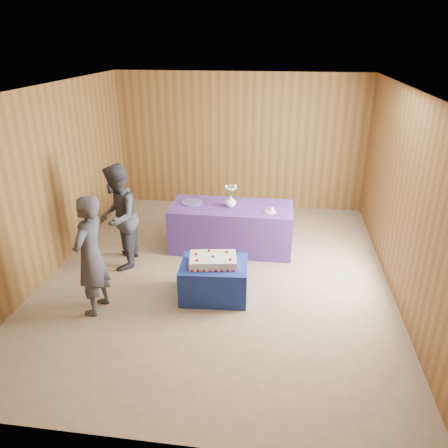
% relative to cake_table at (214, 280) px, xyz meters
% --- Properties ---
extents(ground, '(6.00, 6.00, 0.00)m').
position_rel_cake_table_xyz_m(ground, '(-0.03, 0.57, -0.25)').
color(ground, gray).
rests_on(ground, ground).
extents(room_shell, '(5.04, 6.04, 2.72)m').
position_rel_cake_table_xyz_m(room_shell, '(-0.03, 0.57, 1.55)').
color(room_shell, brown).
rests_on(room_shell, ground).
extents(cake_table, '(0.95, 0.76, 0.50)m').
position_rel_cake_table_xyz_m(cake_table, '(0.00, 0.00, 0.00)').
color(cake_table, navy).
rests_on(cake_table, ground).
extents(serving_table, '(2.00, 0.90, 0.75)m').
position_rel_cake_table_xyz_m(serving_table, '(0.05, 1.52, 0.12)').
color(serving_table, '#5B328A').
rests_on(serving_table, ground).
extents(sheet_cake, '(0.71, 0.54, 0.15)m').
position_rel_cake_table_xyz_m(sheet_cake, '(-0.01, -0.01, 0.31)').
color(sheet_cake, white).
rests_on(sheet_cake, cake_table).
extents(vase, '(0.19, 0.19, 0.18)m').
position_rel_cake_table_xyz_m(vase, '(0.03, 1.50, 0.59)').
color(vase, white).
rests_on(vase, serving_table).
extents(flower_spray, '(0.21, 0.21, 0.16)m').
position_rel_cake_table_xyz_m(flower_spray, '(0.03, 1.50, 0.82)').
color(flower_spray, '#255D26').
rests_on(flower_spray, vase).
extents(platter, '(0.44, 0.44, 0.02)m').
position_rel_cake_table_xyz_m(platter, '(-0.63, 1.58, 0.51)').
color(platter, '#5F50A0').
rests_on(platter, serving_table).
extents(plate, '(0.25, 0.25, 0.01)m').
position_rel_cake_table_xyz_m(plate, '(0.69, 1.36, 0.51)').
color(plate, silver).
rests_on(plate, serving_table).
extents(cake_slice, '(0.09, 0.09, 0.09)m').
position_rel_cake_table_xyz_m(cake_slice, '(0.69, 1.36, 0.55)').
color(cake_slice, white).
rests_on(cake_slice, plate).
extents(knife, '(0.26, 0.09, 0.00)m').
position_rel_cake_table_xyz_m(knife, '(0.74, 1.25, 0.50)').
color(knife, '#ADACB1').
rests_on(knife, serving_table).
extents(guest_left, '(0.44, 0.62, 1.58)m').
position_rel_cake_table_xyz_m(guest_left, '(-1.47, -0.55, 0.54)').
color(guest_left, '#363640').
rests_on(guest_left, ground).
extents(guest_right, '(0.73, 0.88, 1.62)m').
position_rel_cake_table_xyz_m(guest_right, '(-1.57, 0.66, 0.56)').
color(guest_right, '#34353E').
rests_on(guest_right, ground).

